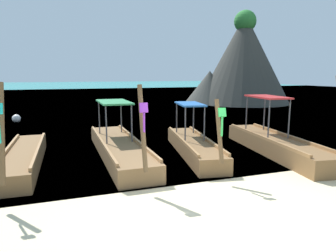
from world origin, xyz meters
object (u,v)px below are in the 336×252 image
(longtail_boat_violet_ribbon, at_px, (119,147))
(longtail_boat_green_ribbon, at_px, (194,146))
(longtail_boat_turquoise_ribbon, at_px, (23,158))
(mooring_buoy_near, at_px, (16,119))
(karst_rock, at_px, (240,62))
(longtail_boat_orange_ribbon, at_px, (275,144))

(longtail_boat_violet_ribbon, xyz_separation_m, longtail_boat_green_ribbon, (2.65, -0.67, 0.00))
(longtail_boat_turquoise_ribbon, xyz_separation_m, longtail_boat_green_ribbon, (5.78, -0.41, 0.05))
(longtail_boat_green_ribbon, relative_size, mooring_buoy_near, 11.41)
(longtail_boat_turquoise_ribbon, distance_m, karst_rock, 25.57)
(longtail_boat_turquoise_ribbon, xyz_separation_m, longtail_boat_orange_ribbon, (8.71, -1.31, 0.08))
(longtail_boat_violet_ribbon, distance_m, longtail_boat_green_ribbon, 2.74)
(longtail_boat_turquoise_ribbon, distance_m, longtail_boat_green_ribbon, 5.79)
(longtail_boat_turquoise_ribbon, bearing_deg, karst_rock, 42.10)
(longtail_boat_green_ribbon, bearing_deg, longtail_boat_turquoise_ribbon, 175.94)
(karst_rock, relative_size, mooring_buoy_near, 20.96)
(karst_rock, bearing_deg, longtail_boat_violet_ribbon, -133.12)
(longtail_boat_orange_ribbon, bearing_deg, mooring_buoy_near, 131.33)
(longtail_boat_violet_ribbon, bearing_deg, longtail_boat_green_ribbon, -14.16)
(longtail_boat_violet_ribbon, bearing_deg, longtail_boat_turquoise_ribbon, -175.26)
(longtail_boat_green_ribbon, height_order, mooring_buoy_near, longtail_boat_green_ribbon)
(longtail_boat_turquoise_ribbon, relative_size, longtail_boat_green_ribbon, 1.05)
(mooring_buoy_near, bearing_deg, longtail_boat_violet_ribbon, -65.57)
(longtail_boat_green_ribbon, xyz_separation_m, karst_rock, (12.97, 17.35, 3.87))
(karst_rock, bearing_deg, longtail_boat_green_ribbon, -126.77)
(longtail_boat_violet_ribbon, bearing_deg, karst_rock, 46.88)
(longtail_boat_violet_ribbon, distance_m, longtail_boat_orange_ribbon, 5.81)
(longtail_boat_violet_ribbon, xyz_separation_m, longtail_boat_orange_ribbon, (5.59, -1.57, 0.03))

